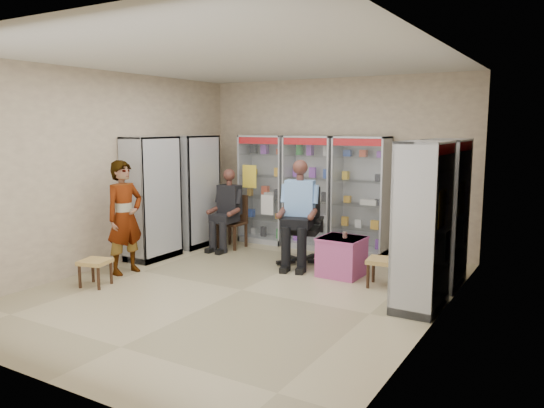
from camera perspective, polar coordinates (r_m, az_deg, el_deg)
The scene contains 18 objects.
floor at distance 7.18m, azimuth -3.26°, elevation -9.21°, with size 6.00×6.00×0.00m, color tan.
room_shell at distance 6.85m, azimuth -3.40°, elevation 6.70°, with size 5.02×6.02×3.01m.
cabinet_back_left at distance 9.91m, azimuth -0.76°, elevation 1.61°, with size 0.90×0.50×2.00m, color #B4B7BB.
cabinet_back_mid at distance 9.46m, azimuth 4.16°, elevation 1.26°, with size 0.90×0.50×2.00m, color #ABADB2.
cabinet_back_right at distance 9.08m, azimuth 9.54°, elevation 0.87°, with size 0.90×0.50×2.00m, color #B0B2B8.
cabinet_right_far at distance 7.54m, azimuth 18.02°, elevation -0.95°, with size 0.50×0.90×2.00m, color #B6B9BE.
cabinet_right_near at distance 6.48m, azimuth 15.87°, elevation -2.32°, with size 0.50×0.90×2.00m, color silver.
cabinet_left_far at distance 9.69m, azimuth -8.34°, elevation 1.37°, with size 0.50×0.90×2.00m, color silver.
cabinet_left_near at distance 8.87m, azimuth -12.81°, elevation 0.60°, with size 0.50×0.90×2.00m, color silver.
wooden_chair at distance 9.52m, azimuth -4.33°, elevation -1.92°, with size 0.42×0.42×0.94m, color black.
seated_customer at distance 9.45m, azimuth -4.52°, elevation -0.77°, with size 0.44×0.60×1.34m, color black, non-canonical shape.
office_chair at distance 8.36m, azimuth 3.20°, elevation -2.37°, with size 0.66×0.66×1.22m, color black.
seated_shopkeeper at distance 8.29m, azimuth 3.05°, elevation -1.30°, with size 0.51×0.71×1.55m, color #72ABE1, non-canonical shape.
pink_trunk at distance 7.82m, azimuth 7.51°, elevation -5.63°, with size 0.59×0.57×0.57m, color #BD4BA2.
tea_glass at distance 7.72m, azimuth 7.85°, elevation -3.31°, with size 0.07×0.07×0.09m, color #591F07.
woven_stool_a at distance 7.42m, azimuth 11.75°, elevation -7.24°, with size 0.39×0.39×0.39m, color #9A6E41.
woven_stool_b at distance 7.68m, azimuth -18.45°, elevation -7.04°, with size 0.37×0.37×0.37m, color #B5804C.
standing_man at distance 8.09m, azimuth -15.56°, elevation -1.39°, with size 0.61×0.40×1.68m, color gray.
Camera 1 is at (3.83, -5.67, 2.17)m, focal length 35.00 mm.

